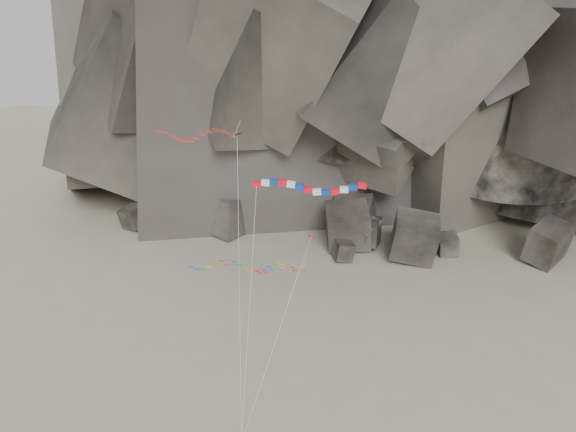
% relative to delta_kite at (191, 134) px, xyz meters
% --- Properties ---
extents(ground, '(260.00, 260.00, 0.00)m').
position_rel_delta_kite_xyz_m(ground, '(9.89, -1.00, -27.83)').
color(ground, gray).
rests_on(ground, ground).
extents(boulder_field, '(76.99, 13.99, 8.63)m').
position_rel_delta_kite_xyz_m(boulder_field, '(12.51, 35.67, -24.90)').
color(boulder_field, '#47423F').
rests_on(boulder_field, ground).
extents(delta_kite, '(12.44, 12.44, 28.37)m').
position_rel_delta_kite_xyz_m(delta_kite, '(0.00, 0.00, 0.00)').
color(delta_kite, red).
rests_on(delta_kite, ground).
extents(banner_kite, '(11.14, 12.74, 22.46)m').
position_rel_delta_kite_xyz_m(banner_kite, '(11.83, -0.15, -4.68)').
color(banner_kite, red).
rests_on(banner_kite, ground).
extents(parafoil_kite, '(13.58, 13.30, 12.62)m').
position_rel_delta_kite_xyz_m(parafoil_kite, '(4.26, 1.04, -14.69)').
color(parafoil_kite, yellow).
rests_on(parafoil_kite, ground).
extents(pennant_kite, '(4.79, 11.39, 16.84)m').
position_rel_delta_kite_xyz_m(pennant_kite, '(11.21, -3.12, -13.53)').
color(pennant_kite, red).
rests_on(pennant_kite, ground).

